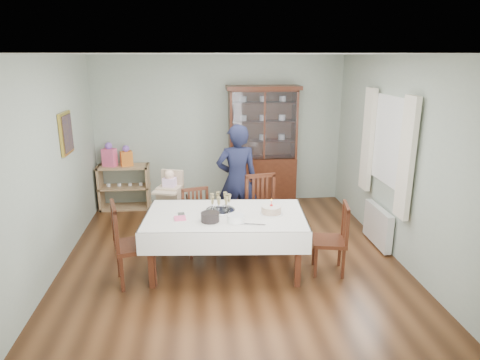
{
  "coord_description": "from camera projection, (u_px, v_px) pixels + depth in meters",
  "views": [
    {
      "loc": [
        -0.42,
        -5.25,
        2.69
      ],
      "look_at": [
        0.13,
        0.2,
        1.08
      ],
      "focal_mm": 32.0,
      "sensor_mm": 36.0,
      "label": 1
    }
  ],
  "objects": [
    {
      "name": "floor",
      "position": [
        232.0,
        261.0,
        5.81
      ],
      "size": [
        5.0,
        5.0,
        0.0
      ],
      "primitive_type": "plane",
      "color": "#593319",
      "rests_on": "ground"
    },
    {
      "name": "room_shell",
      "position": [
        228.0,
        130.0,
        5.83
      ],
      "size": [
        5.0,
        5.0,
        5.0
      ],
      "color": "#9EAA99",
      "rests_on": "floor"
    },
    {
      "name": "dining_table",
      "position": [
        225.0,
        242.0,
        5.48
      ],
      "size": [
        2.09,
        1.32,
        0.76
      ],
      "rotation": [
        0.0,
        0.0,
        -0.09
      ],
      "color": "#451F11",
      "rests_on": "floor"
    },
    {
      "name": "china_cabinet",
      "position": [
        262.0,
        145.0,
        7.72
      ],
      "size": [
        1.3,
        0.48,
        2.18
      ],
      "color": "#451F11",
      "rests_on": "floor"
    },
    {
      "name": "sideboard",
      "position": [
        125.0,
        187.0,
        7.7
      ],
      "size": [
        0.9,
        0.38,
        0.8
      ],
      "color": "tan",
      "rests_on": "floor"
    },
    {
      "name": "picture_frame",
      "position": [
        66.0,
        133.0,
        5.89
      ],
      "size": [
        0.04,
        0.48,
        0.58
      ],
      "primitive_type": "cube",
      "color": "gold",
      "rests_on": "room_shell"
    },
    {
      "name": "window",
      "position": [
        390.0,
        141.0,
        5.87
      ],
      "size": [
        0.04,
        1.02,
        1.22
      ],
      "primitive_type": "cube",
      "color": "white",
      "rests_on": "room_shell"
    },
    {
      "name": "curtain_left",
      "position": [
        407.0,
        159.0,
        5.3
      ],
      "size": [
        0.07,
        0.3,
        1.55
      ],
      "primitive_type": "cube",
      "color": "silver",
      "rests_on": "room_shell"
    },
    {
      "name": "curtain_right",
      "position": [
        368.0,
        140.0,
        6.49
      ],
      "size": [
        0.07,
        0.3,
        1.55
      ],
      "primitive_type": "cube",
      "color": "silver",
      "rests_on": "room_shell"
    },
    {
      "name": "radiator",
      "position": [
        378.0,
        226.0,
        6.22
      ],
      "size": [
        0.1,
        0.8,
        0.55
      ],
      "primitive_type": "cube",
      "color": "white",
      "rests_on": "floor"
    },
    {
      "name": "chair_far_left",
      "position": [
        199.0,
        234.0,
        6.01
      ],
      "size": [
        0.49,
        0.49,
        0.9
      ],
      "rotation": [
        0.0,
        0.0,
        0.25
      ],
      "color": "#451F11",
      "rests_on": "floor"
    },
    {
      "name": "chair_far_right",
      "position": [
        264.0,
        227.0,
        6.12
      ],
      "size": [
        0.55,
        0.55,
        1.05
      ],
      "rotation": [
        0.0,
        0.0,
        0.17
      ],
      "color": "#451F11",
      "rests_on": "floor"
    },
    {
      "name": "chair_end_left",
      "position": [
        134.0,
        259.0,
        5.2
      ],
      "size": [
        0.56,
        0.56,
        1.03
      ],
      "rotation": [
        0.0,
        0.0,
        1.83
      ],
      "color": "#451F11",
      "rests_on": "floor"
    },
    {
      "name": "chair_end_right",
      "position": [
        330.0,
        252.0,
        5.45
      ],
      "size": [
        0.48,
        0.48,
        0.92
      ],
      "rotation": [
        0.0,
        0.0,
        -1.76
      ],
      "color": "#451F11",
      "rests_on": "floor"
    },
    {
      "name": "woman",
      "position": [
        237.0,
        180.0,
        6.48
      ],
      "size": [
        0.66,
        0.46,
        1.72
      ],
      "primitive_type": "imported",
      "rotation": [
        0.0,
        0.0,
        3.22
      ],
      "color": "black",
      "rests_on": "floor"
    },
    {
      "name": "high_chair",
      "position": [
        171.0,
        210.0,
        6.54
      ],
      "size": [
        0.58,
        0.58,
        1.04
      ],
      "rotation": [
        0.0,
        0.0,
        -0.32
      ],
      "color": "black",
      "rests_on": "floor"
    },
    {
      "name": "champagne_tray",
      "position": [
        220.0,
        206.0,
        5.47
      ],
      "size": [
        0.38,
        0.38,
        0.23
      ],
      "color": "silver",
      "rests_on": "dining_table"
    },
    {
      "name": "birthday_cake",
      "position": [
        271.0,
        210.0,
        5.37
      ],
      "size": [
        0.29,
        0.29,
        0.2
      ],
      "color": "white",
      "rests_on": "dining_table"
    },
    {
      "name": "plate_stack_dark",
      "position": [
        210.0,
        217.0,
        5.14
      ],
      "size": [
        0.27,
        0.27,
        0.11
      ],
      "primitive_type": "cylinder",
      "rotation": [
        0.0,
        0.0,
        0.2
      ],
      "color": "black",
      "rests_on": "dining_table"
    },
    {
      "name": "plate_stack_white",
      "position": [
        236.0,
        218.0,
        5.12
      ],
      "size": [
        0.22,
        0.22,
        0.09
      ],
      "primitive_type": "cylinder",
      "rotation": [
        0.0,
        0.0,
        0.08
      ],
      "color": "white",
      "rests_on": "dining_table"
    },
    {
      "name": "napkin_stack",
      "position": [
        180.0,
        218.0,
        5.22
      ],
      "size": [
        0.16,
        0.16,
        0.02
      ],
      "primitive_type": "cube",
      "rotation": [
        0.0,
        0.0,
        0.12
      ],
      "color": "#F35989",
      "rests_on": "dining_table"
    },
    {
      "name": "cutlery",
      "position": [
        179.0,
        215.0,
        5.35
      ],
      "size": [
        0.12,
        0.16,
        0.01
      ],
      "primitive_type": null,
      "rotation": [
        0.0,
        0.0,
        0.12
      ],
      "color": "silver",
      "rests_on": "dining_table"
    },
    {
      "name": "cake_knife",
      "position": [
        253.0,
        224.0,
        5.04
      ],
      "size": [
        0.3,
        0.09,
        0.01
      ],
      "primitive_type": "cube",
      "rotation": [
        0.0,
        0.0,
        -0.23
      ],
      "color": "silver",
      "rests_on": "dining_table"
    },
    {
      "name": "gift_bag_pink",
      "position": [
        109.0,
        156.0,
        7.49
      ],
      "size": [
        0.27,
        0.22,
        0.43
      ],
      "color": "#F35989",
      "rests_on": "sideboard"
    },
    {
      "name": "gift_bag_orange",
      "position": [
        126.0,
        157.0,
        7.53
      ],
      "size": [
        0.23,
        0.2,
        0.37
      ],
      "color": "orange",
      "rests_on": "sideboard"
    }
  ]
}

